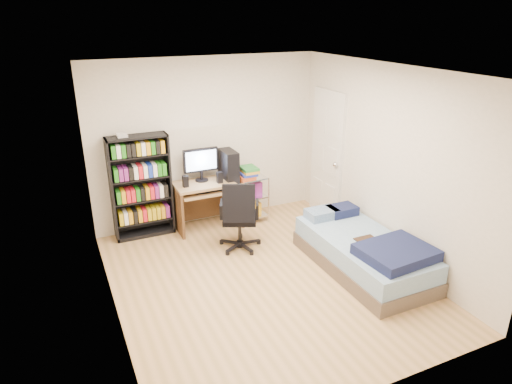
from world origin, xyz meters
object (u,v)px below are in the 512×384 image
media_shelf (141,186)px  computer_desk (212,185)px  office_chair (240,228)px  bed (364,252)px

media_shelf → computer_desk: (1.03, -0.10, -0.11)m
office_chair → computer_desk: bearing=118.9°
media_shelf → computer_desk: media_shelf is taller
office_chair → media_shelf: bearing=162.8°
media_shelf → computer_desk: bearing=-5.5°
computer_desk → office_chair: 0.95m
office_chair → bed: 1.69m
computer_desk → media_shelf: bearing=174.5°
computer_desk → office_chair: size_ratio=1.22×
media_shelf → office_chair: bearing=-41.7°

